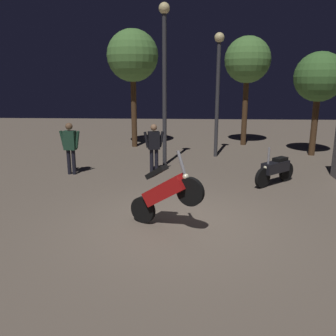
{
  "coord_description": "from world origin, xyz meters",
  "views": [
    {
      "loc": [
        0.12,
        -6.77,
        2.92
      ],
      "look_at": [
        -0.27,
        0.79,
        1.0
      ],
      "focal_mm": 37.38,
      "sensor_mm": 36.0,
      "label": 1
    }
  ],
  "objects": [
    {
      "name": "person_bystander_far",
      "position": [
        -0.89,
        4.21,
        0.92
      ],
      "size": [
        0.66,
        0.32,
        1.56
      ],
      "rotation": [
        0.0,
        0.0,
        1.8
      ],
      "color": "black",
      "rests_on": "ground_plane"
    },
    {
      "name": "streetlamp_far",
      "position": [
        -0.61,
        5.18,
        3.34
      ],
      "size": [
        0.36,
        0.36,
        5.3
      ],
      "color": "#38383D",
      "rests_on": "ground_plane"
    },
    {
      "name": "person_rider_beside",
      "position": [
        -3.47,
        3.79,
        0.97
      ],
      "size": [
        0.67,
        0.27,
        1.63
      ],
      "rotation": [
        0.0,
        0.0,
        1.49
      ],
      "color": "black",
      "rests_on": "ground_plane"
    },
    {
      "name": "ground_plane",
      "position": [
        0.0,
        0.0,
        0.0
      ],
      "size": [
        40.0,
        40.0,
        0.0
      ],
      "primitive_type": "plane",
      "color": "#756656"
    },
    {
      "name": "tree_left_bg",
      "position": [
        -2.16,
        8.62,
        3.86
      ],
      "size": [
        2.18,
        2.18,
        4.99
      ],
      "color": "#4C331E",
      "rests_on": "ground_plane"
    },
    {
      "name": "tree_right_bg",
      "position": [
        2.77,
        9.3,
        3.71
      ],
      "size": [
        2.0,
        2.0,
        4.76
      ],
      "color": "#4C331E",
      "rests_on": "ground_plane"
    },
    {
      "name": "motorcycle_black_parked_left",
      "position": [
        2.68,
        3.0,
        0.44
      ],
      "size": [
        1.33,
        1.15,
        1.11
      ],
      "rotation": [
        0.0,
        0.0,
        3.85
      ],
      "color": "black",
      "rests_on": "ground_plane"
    },
    {
      "name": "streetlamp_near",
      "position": [
        1.29,
        6.7,
        2.94
      ],
      "size": [
        0.36,
        0.36,
        4.58
      ],
      "color": "#38383D",
      "rests_on": "ground_plane"
    },
    {
      "name": "motorcycle_red_foreground",
      "position": [
        -0.27,
        -0.2,
        0.74
      ],
      "size": [
        1.51,
        0.87,
        1.63
      ],
      "rotation": [
        0.0,
        0.0,
        -0.49
      ],
      "color": "black",
      "rests_on": "ground_plane"
    },
    {
      "name": "tree_center_bg",
      "position": [
        5.13,
        7.13,
        2.98
      ],
      "size": [
        1.86,
        1.86,
        3.95
      ],
      "color": "#4C331E",
      "rests_on": "ground_plane"
    }
  ]
}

